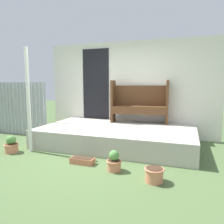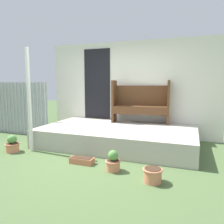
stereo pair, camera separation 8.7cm
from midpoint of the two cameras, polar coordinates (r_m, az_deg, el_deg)
The scene contains 10 objects.
ground_plane at distance 4.45m, azimuth -5.32°, elevation -11.70°, with size 24.00×24.00×0.00m, color #516B3D.
porch_slab at distance 5.25m, azimuth 0.89°, elevation -6.25°, with size 3.58×2.05×0.43m.
house_wall at distance 6.12m, azimuth 3.67°, elevation 6.03°, with size 4.78×0.08×2.60m.
fence_corrugated at distance 7.18m, azimuth -27.19°, elevation 0.94°, with size 3.08×0.05×1.49m.
support_post at distance 4.95m, azimuth -21.45°, elevation 2.82°, with size 0.08×0.08×2.21m.
bench at distance 5.80m, azimuth 6.78°, elevation 2.71°, with size 1.51×0.55×1.11m.
flower_pot_left at distance 5.17m, azimuth -25.25°, elevation -7.82°, with size 0.31×0.31×0.37m.
flower_pot_middle at distance 3.75m, azimuth -0.13°, elevation -12.90°, with size 0.27×0.27×0.35m.
flower_pot_right at distance 3.43m, azimuth 10.23°, elevation -15.68°, with size 0.30×0.30×0.22m.
planter_box_rect at distance 4.14m, azimuth -8.35°, elevation -12.44°, with size 0.44×0.19×0.12m.
Camera 1 is at (1.72, -3.83, 1.46)m, focal length 35.00 mm.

